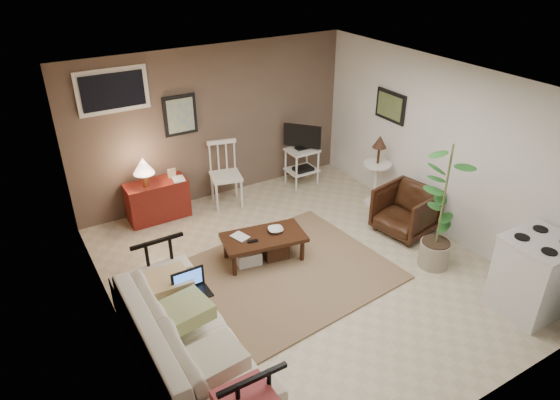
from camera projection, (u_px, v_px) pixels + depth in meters
floor at (302, 271)px, 6.37m from camera, size 5.00×5.00×0.00m
art_back at (180, 115)px, 7.29m from camera, size 0.50×0.03×0.60m
art_right at (391, 106)px, 7.44m from camera, size 0.03×0.60×0.45m
window at (113, 91)px, 6.64m from camera, size 0.96×0.03×0.60m
rug at (283, 274)px, 6.30m from camera, size 2.76×2.30×0.02m
coffee_table at (263, 246)px, 6.48m from camera, size 1.14×0.73×0.40m
sofa at (186, 327)px, 4.84m from camera, size 0.68×2.33×0.91m
sofa_pillows at (201, 334)px, 4.61m from camera, size 0.45×2.21×0.16m
sofa_end_rails at (199, 327)px, 4.93m from camera, size 0.63×2.32×0.78m
laptop at (191, 286)px, 5.18m from camera, size 0.36×0.26×0.24m
red_console at (156, 197)px, 7.38m from camera, size 0.90×0.40×1.03m
spindle_chair at (226, 176)px, 7.74m from camera, size 0.55×0.55×1.00m
tv_stand at (302, 153)px, 8.30m from camera, size 0.49×0.50×1.05m
side_table at (378, 162)px, 7.62m from camera, size 0.43×0.43×1.14m
armchair at (406, 209)px, 7.04m from camera, size 0.80×0.84×0.75m
potted_plant at (443, 203)px, 6.06m from camera, size 0.43×0.43×1.72m
stove at (534, 275)px, 5.55m from camera, size 0.72×0.67×0.94m
bowl at (275, 225)px, 6.45m from camera, size 0.20×0.10×0.20m
book_table at (235, 232)px, 6.27m from camera, size 0.16×0.06×0.22m
book_console at (172, 174)px, 7.26m from camera, size 0.17×0.05×0.23m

